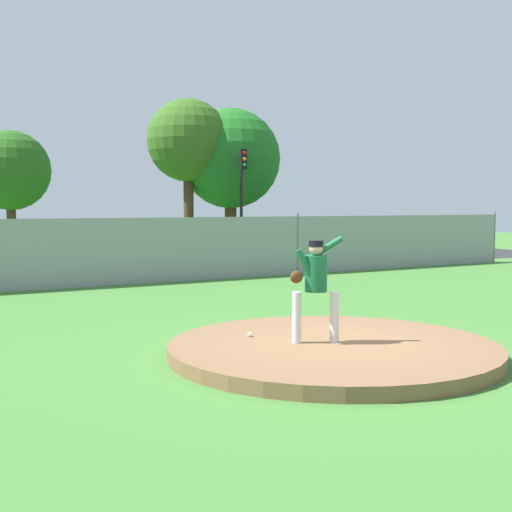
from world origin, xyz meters
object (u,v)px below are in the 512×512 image
traffic_light_far (242,182)px  baseball (250,334)px  parked_car_burgundy (283,240)px  pitcher_youth (315,280)px  parked_car_silver (168,243)px

traffic_light_far → baseball: bearing=-119.0°
baseball → parked_car_burgundy: 16.81m
pitcher_youth → baseball: size_ratio=20.78×
baseball → traffic_light_far: (10.04, 18.09, 3.02)m
pitcher_youth → parked_car_burgundy: 17.19m
baseball → parked_car_silver: bearing=71.7°
traffic_light_far → parked_car_burgundy: bearing=-97.1°
baseball → pitcher_youth: bearing=-55.1°
parked_car_silver → parked_car_burgundy: parked_car_silver is taller
pitcher_youth → parked_car_burgundy: size_ratio=0.36×
parked_car_silver → parked_car_burgundy: bearing=-1.4°
parked_car_silver → traffic_light_far: 7.23m
traffic_light_far → parked_car_silver: bearing=-142.8°
parked_car_burgundy → traffic_light_far: traffic_light_far is taller
baseball → traffic_light_far: bearing=61.0°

